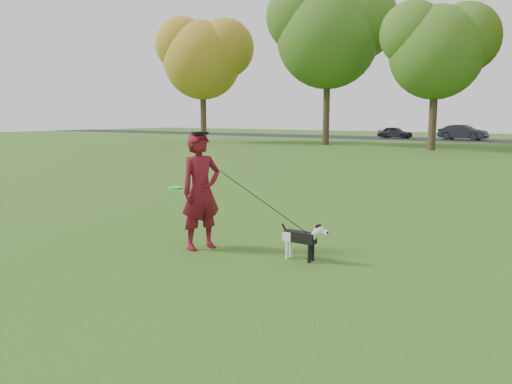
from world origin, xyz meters
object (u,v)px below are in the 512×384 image
Objects in this scene: dog at (304,237)px; car_left at (395,132)px; car_mid at (463,132)px; man at (201,191)px.

dog is 0.25× the size of car_left.
dog is at bearing -161.99° from car_mid.
man is 0.59× the size of car_left.
car_mid is at bearing -87.09° from car_left.
man reaches higher than dog.
dog is 0.20× the size of car_mid.
man is 40.48m from car_mid.
man reaches higher than car_left.
car_left is 6.02m from car_mid.
car_mid reaches higher than car_left.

